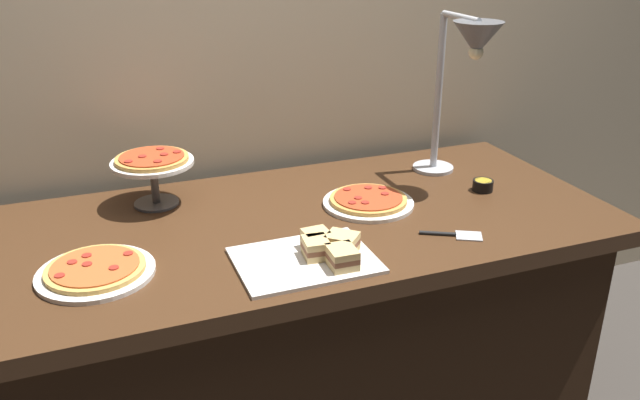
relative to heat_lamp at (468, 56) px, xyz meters
The scene contains 9 objects.
back_wall 0.74m from the heat_lamp, 144.04° to the left, with size 4.40×0.04×2.40m, color #C6B593.
buffet_table 1.00m from the heat_lamp, behind, with size 1.90×0.84×0.76m.
heat_lamp is the anchor object (origin of this frame).
pizza_plate_front 1.23m from the heat_lamp, behind, with size 0.29×0.29×0.03m.
pizza_plate_center 0.53m from the heat_lamp, behind, with size 0.28×0.28×0.03m.
pizza_plate_raised_stand 1.01m from the heat_lamp, 168.51° to the left, with size 0.25×0.25×0.16m.
sandwich_platter 0.80m from the heat_lamp, 152.25° to the right, with size 0.35×0.26×0.06m.
sauce_cup_near 0.41m from the heat_lamp, 55.49° to the right, with size 0.07×0.07×0.04m.
serving_spatula 0.57m from the heat_lamp, 123.25° to the right, with size 0.17×0.11×0.01m.
Camera 1 is at (-0.53, -1.63, 1.56)m, focal length 36.59 mm.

